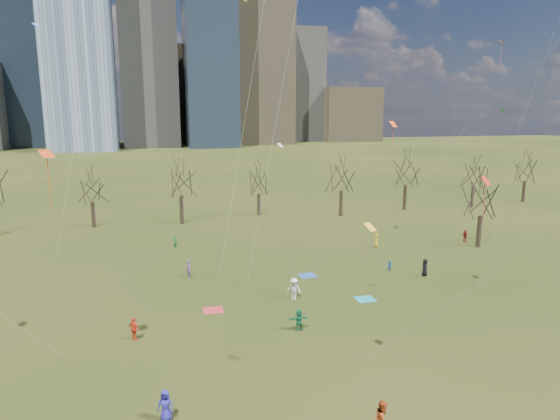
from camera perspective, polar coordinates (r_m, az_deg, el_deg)
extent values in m
plane|color=black|center=(36.80, 5.05, -14.36)|extent=(500.00, 500.00, 0.00)
cube|color=slate|center=(238.22, -14.92, 18.51)|extent=(24.00, 24.00, 95.00)
cube|color=#384C66|center=(230.94, -8.08, 20.26)|extent=(22.00, 22.00, 105.00)
cube|color=#726347|center=(253.32, -2.26, 15.79)|extent=(28.00, 28.00, 72.00)
cube|color=#384C66|center=(256.23, -26.82, 13.79)|extent=(25.00, 25.00, 65.00)
cube|color=slate|center=(273.87, 2.28, 13.98)|extent=(22.00, 22.00, 58.00)
cube|color=#726347|center=(271.72, -11.93, 12.72)|extent=(30.00, 30.00, 48.00)
cube|color=#726347|center=(277.42, 7.60, 10.76)|extent=(30.00, 28.00, 28.00)
cylinder|color=black|center=(73.81, -20.56, -0.48)|extent=(0.52, 0.52, 3.60)
cylinder|color=black|center=(72.57, -11.18, 0.03)|extent=(0.54, 0.54, 4.05)
cylinder|color=black|center=(77.25, -2.43, 0.65)|extent=(0.51, 0.51, 3.38)
cylinder|color=black|center=(76.98, 6.98, 0.76)|extent=(0.54, 0.54, 3.96)
cylinder|color=black|center=(83.90, 14.08, 1.43)|extent=(0.54, 0.54, 4.14)
cylinder|color=black|center=(89.59, 21.11, 1.42)|extent=(0.52, 0.52, 3.51)
cylinder|color=black|center=(98.58, 26.08, 1.92)|extent=(0.53, 0.53, 3.74)
cylinder|color=black|center=(63.42, 21.79, -2.29)|extent=(0.53, 0.53, 3.83)
cube|color=teal|center=(44.08, 9.71, -10.01)|extent=(1.60, 1.50, 0.03)
cube|color=#224DA0|center=(49.41, 3.16, -7.50)|extent=(1.60, 1.50, 0.03)
cube|color=red|center=(41.57, -7.64, -11.29)|extent=(1.60, 1.50, 0.03)
imported|color=#262297|center=(28.42, -12.96, -20.95)|extent=(0.98, 0.80, 1.72)
imported|color=#A63F17|center=(27.15, 11.67, -22.32)|extent=(1.16, 1.18, 1.93)
imported|color=red|center=(37.44, -16.33, -12.90)|extent=(1.00, 0.98, 1.69)
imported|color=#1A764A|center=(37.50, 2.17, -12.43)|extent=(1.52, 0.50, 1.64)
imported|color=black|center=(51.07, 16.23, -6.32)|extent=(0.85, 0.99, 1.72)
imported|color=#6F4386|center=(49.43, -10.42, -6.63)|extent=(0.50, 0.68, 1.72)
imported|color=#2960B5|center=(51.83, 12.43, -6.24)|extent=(0.65, 0.66, 1.07)
imported|color=silver|center=(43.22, 1.61, -8.97)|extent=(1.40, 1.27, 1.88)
imported|color=#A3171F|center=(65.55, 20.38, -2.79)|extent=(0.95, 0.48, 1.55)
imported|color=gold|center=(60.46, 10.96, -3.41)|extent=(0.66, 0.87, 1.59)
imported|color=#186D33|center=(59.78, -11.89, -3.64)|extent=(0.57, 0.67, 1.54)
plane|color=#E24413|center=(30.49, -25.14, 5.86)|extent=(1.21, 1.18, 0.39)
cylinder|color=#E24413|center=(30.65, -24.89, 2.84)|extent=(0.04, 0.04, 2.70)
cylinder|color=silver|center=(38.50, -1.06, 6.75)|extent=(2.99, 5.21, 22.92)
plane|color=red|center=(44.78, 22.48, 3.10)|extent=(1.05, 0.87, 0.67)
cylinder|color=silver|center=(42.93, 26.04, -3.50)|extent=(1.36, 8.13, 8.80)
cylinder|color=red|center=(45.05, 22.31, 0.78)|extent=(0.04, 0.04, 3.15)
cylinder|color=silver|center=(42.17, -3.29, 14.65)|extent=(5.28, 4.86, 33.98)
plane|color=green|center=(59.26, 24.00, 10.47)|extent=(0.87, 1.03, 0.60)
cylinder|color=silver|center=(54.08, 24.25, 2.66)|extent=(5.83, 9.88, 14.66)
plane|color=#367BE7|center=(55.65, -26.14, 18.53)|extent=(1.06, 1.04, 0.32)
cylinder|color=silver|center=(51.86, -22.50, 6.88)|extent=(5.80, 5.83, 22.59)
plane|color=#F14514|center=(61.43, 12.81, 9.56)|extent=(1.23, 1.04, 0.72)
cylinder|color=silver|center=(60.25, 16.24, 3.17)|extent=(5.21, 6.86, 12.97)
cylinder|color=#F14514|center=(61.50, 12.73, 7.87)|extent=(0.04, 0.04, 3.00)
plane|color=yellow|center=(28.51, 10.26, -1.91)|extent=(0.90, 0.84, 0.40)
cylinder|color=silver|center=(26.07, 15.11, -12.76)|extent=(0.73, 9.24, 8.09)
plane|color=#EC57AA|center=(71.09, 24.04, 17.10)|extent=(0.89, 1.01, 0.51)
cylinder|color=silver|center=(66.92, 25.46, 7.57)|extent=(0.72, 9.10, 22.89)
cylinder|color=#EC57AA|center=(70.93, 23.94, 15.94)|extent=(0.04, 0.04, 2.40)
plane|color=silver|center=(58.15, 0.02, 7.44)|extent=(0.91, 0.87, 0.42)
cylinder|color=silver|center=(56.07, -1.51, 1.83)|extent=(4.34, 4.51, 10.62)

